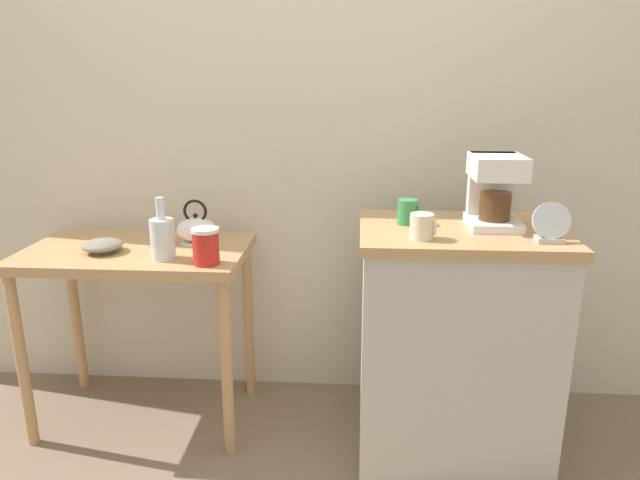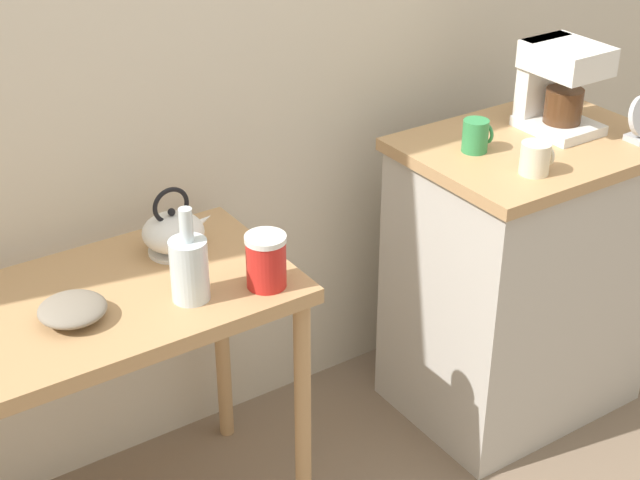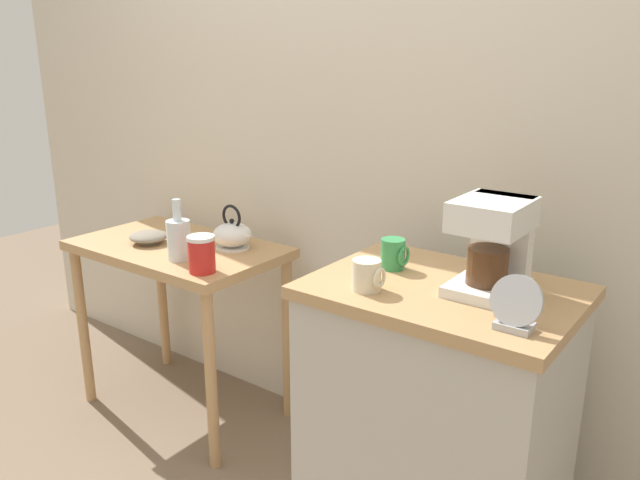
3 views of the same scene
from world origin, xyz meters
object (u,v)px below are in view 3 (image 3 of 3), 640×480
at_px(glass_carafe_vase, 179,238).
at_px(coffee_maker, 494,241).
at_px(table_clock, 516,306).
at_px(canister_enamel, 202,254).
at_px(mug_tall_green, 394,254).
at_px(mug_small_cream, 367,275).
at_px(bowl_stoneware, 149,237).
at_px(teakettle, 233,235).

xyz_separation_m(glass_carafe_vase, coffee_maker, (1.22, 0.05, 0.20)).
bearing_deg(glass_carafe_vase, table_clock, -6.80).
distance_m(canister_enamel, mug_tall_green, 0.76).
xyz_separation_m(glass_carafe_vase, mug_small_cream, (0.95, -0.15, 0.10)).
bearing_deg(bowl_stoneware, teakettle, 25.25).
relative_size(teakettle, coffee_maker, 0.75).
relative_size(bowl_stoneware, coffee_maker, 0.61).
relative_size(canister_enamel, table_clock, 1.02).
height_order(teakettle, canister_enamel, teakettle).
xyz_separation_m(teakettle, canister_enamel, (0.11, -0.27, 0.01)).
bearing_deg(coffee_maker, teakettle, 171.23).
distance_m(bowl_stoneware, teakettle, 0.37).
distance_m(bowl_stoneware, coffee_maker, 1.51).
height_order(teakettle, coffee_maker, coffee_maker).
distance_m(bowl_stoneware, glass_carafe_vase, 0.28).
height_order(bowl_stoneware, mug_tall_green, mug_tall_green).
bearing_deg(teakettle, bowl_stoneware, -154.75).
relative_size(bowl_stoneware, teakettle, 0.81).
bearing_deg(glass_carafe_vase, mug_small_cream, -9.20).
height_order(glass_carafe_vase, mug_tall_green, glass_carafe_vase).
height_order(teakettle, glass_carafe_vase, glass_carafe_vase).
bearing_deg(coffee_maker, mug_tall_green, 179.55).
relative_size(bowl_stoneware, glass_carafe_vase, 0.66).
bearing_deg(bowl_stoneware, glass_carafe_vase, -13.75).
bearing_deg(bowl_stoneware, mug_small_cream, -10.21).
distance_m(bowl_stoneware, table_clock, 1.66).
bearing_deg(table_clock, coffee_maker, 124.75).
height_order(canister_enamel, mug_small_cream, mug_small_cream).
bearing_deg(glass_carafe_vase, bowl_stoneware, 166.25).
bearing_deg(mug_small_cream, canister_enamel, 172.31).
height_order(teakettle, table_clock, table_clock).
distance_m(glass_carafe_vase, canister_enamel, 0.19).
xyz_separation_m(canister_enamel, mug_tall_green, (0.74, 0.10, 0.12)).
height_order(bowl_stoneware, teakettle, teakettle).
distance_m(mug_tall_green, mug_small_cream, 0.20).
bearing_deg(canister_enamel, mug_tall_green, 7.48).
distance_m(coffee_maker, mug_tall_green, 0.32).
bearing_deg(mug_small_cream, glass_carafe_vase, 170.80).
distance_m(teakettle, canister_enamel, 0.29).
distance_m(bowl_stoneware, canister_enamel, 0.46).
bearing_deg(bowl_stoneware, coffee_maker, -0.78).
relative_size(glass_carafe_vase, table_clock, 1.77).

